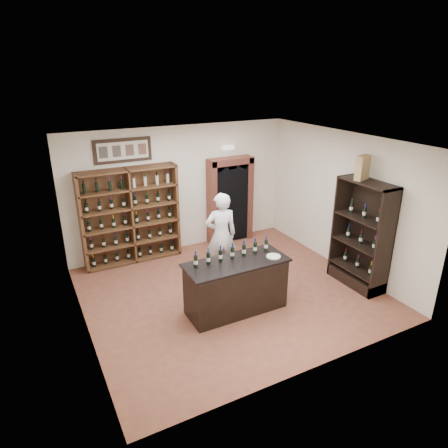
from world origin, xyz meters
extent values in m
plane|color=brown|center=(0.00, 0.00, 0.00)|extent=(5.50, 5.50, 0.00)
plane|color=white|center=(0.00, 0.00, 3.00)|extent=(5.50, 5.50, 0.00)
cube|color=white|center=(0.00, 2.50, 1.50)|extent=(5.50, 0.04, 3.00)
cube|color=white|center=(-2.75, 0.00, 1.50)|extent=(0.04, 5.00, 3.00)
cube|color=white|center=(2.75, 0.00, 1.50)|extent=(0.04, 5.00, 3.00)
cube|color=brown|center=(-1.30, 2.47, 1.10)|extent=(2.20, 0.02, 2.20)
cube|color=brown|center=(-2.37, 2.29, 1.10)|extent=(0.06, 0.38, 2.20)
cube|color=brown|center=(-0.23, 2.29, 1.10)|extent=(0.06, 0.38, 2.20)
cube|color=brown|center=(-1.30, 2.29, 1.10)|extent=(0.04, 0.38, 2.20)
cube|color=brown|center=(-1.30, 2.29, 0.04)|extent=(2.18, 0.38, 0.04)
cube|color=brown|center=(-1.30, 2.29, 0.46)|extent=(2.18, 0.38, 0.04)
cube|color=brown|center=(-1.30, 2.29, 0.89)|extent=(2.18, 0.38, 0.03)
cube|color=brown|center=(-1.30, 2.29, 1.31)|extent=(2.18, 0.38, 0.04)
cube|color=brown|center=(-1.30, 2.29, 1.74)|extent=(2.18, 0.38, 0.04)
cube|color=brown|center=(-1.30, 2.29, 2.16)|extent=(2.18, 0.38, 0.04)
cube|color=black|center=(-1.30, 2.47, 2.55)|extent=(1.25, 0.04, 0.52)
cube|color=black|center=(1.25, 2.34, 1.06)|extent=(0.97, 0.29, 2.05)
cube|color=#9F4C3D|center=(0.74, 2.32, 1.07)|extent=(0.14, 0.35, 2.15)
cube|color=#9F4C3D|center=(1.76, 2.32, 1.07)|extent=(0.14, 0.35, 2.15)
cube|color=#9F4C3D|center=(1.25, 2.32, 2.09)|extent=(1.15, 0.35, 0.16)
cube|color=white|center=(1.25, 2.42, 2.40)|extent=(0.30, 0.10, 0.10)
cube|color=black|center=(-0.20, -0.60, 0.47)|extent=(1.80, 0.70, 0.94)
cube|color=black|center=(-0.20, -0.60, 0.98)|extent=(1.88, 0.78, 0.04)
cylinder|color=black|center=(-0.92, -0.45, 1.10)|extent=(0.07, 0.07, 0.21)
cylinder|color=beige|center=(-0.92, -0.45, 1.09)|extent=(0.07, 0.07, 0.07)
cylinder|color=navy|center=(-0.92, -0.45, 1.25)|extent=(0.03, 0.03, 0.09)
cylinder|color=black|center=(-0.68, -0.45, 1.10)|extent=(0.07, 0.07, 0.21)
cylinder|color=beige|center=(-0.68, -0.45, 1.09)|extent=(0.07, 0.07, 0.07)
cylinder|color=navy|center=(-0.68, -0.45, 1.25)|extent=(0.03, 0.03, 0.09)
cylinder|color=black|center=(-0.44, -0.45, 1.10)|extent=(0.07, 0.07, 0.21)
cylinder|color=beige|center=(-0.44, -0.45, 1.09)|extent=(0.07, 0.07, 0.07)
cylinder|color=navy|center=(-0.44, -0.45, 1.25)|extent=(0.03, 0.03, 0.09)
cylinder|color=black|center=(-0.20, -0.45, 1.10)|extent=(0.07, 0.07, 0.21)
cylinder|color=beige|center=(-0.20, -0.45, 1.09)|extent=(0.07, 0.07, 0.07)
cylinder|color=navy|center=(-0.20, -0.45, 1.25)|extent=(0.03, 0.03, 0.09)
cylinder|color=black|center=(0.04, -0.45, 1.10)|extent=(0.07, 0.07, 0.21)
cylinder|color=beige|center=(0.04, -0.45, 1.09)|extent=(0.07, 0.07, 0.07)
cylinder|color=navy|center=(0.04, -0.45, 1.25)|extent=(0.03, 0.03, 0.09)
cylinder|color=black|center=(0.28, -0.45, 1.10)|extent=(0.07, 0.07, 0.21)
cylinder|color=beige|center=(0.28, -0.45, 1.09)|extent=(0.07, 0.07, 0.07)
cylinder|color=navy|center=(0.28, -0.45, 1.25)|extent=(0.03, 0.03, 0.09)
cylinder|color=black|center=(0.52, -0.45, 1.10)|extent=(0.07, 0.07, 0.21)
cylinder|color=beige|center=(0.52, -0.45, 1.09)|extent=(0.07, 0.07, 0.07)
cylinder|color=navy|center=(0.52, -0.45, 1.25)|extent=(0.03, 0.03, 0.09)
cube|color=black|center=(2.72, -0.90, 1.10)|extent=(0.02, 1.20, 2.20)
cube|color=black|center=(2.49, -1.48, 1.10)|extent=(0.48, 0.04, 2.20)
cube|color=black|center=(2.49, -0.32, 1.10)|extent=(0.48, 0.04, 2.20)
cube|color=black|center=(2.49, -0.90, 2.18)|extent=(0.48, 1.20, 0.04)
cube|color=black|center=(2.49, -0.90, 0.12)|extent=(0.48, 1.20, 0.24)
cube|color=black|center=(2.49, -0.90, 0.35)|extent=(0.48, 1.16, 0.03)
cube|color=black|center=(2.49, -0.90, 0.90)|extent=(0.48, 1.16, 0.03)
cube|color=black|center=(2.49, -0.90, 1.45)|extent=(0.48, 1.16, 0.03)
imported|color=white|center=(0.18, 0.74, 0.93)|extent=(0.75, 0.57, 1.85)
cylinder|color=beige|center=(0.49, -0.76, 1.01)|extent=(0.26, 0.26, 0.02)
cube|color=tan|center=(2.46, -0.74, 2.43)|extent=(0.36, 0.23, 0.47)
camera|label=1|loc=(-3.34, -6.12, 4.20)|focal=32.00mm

